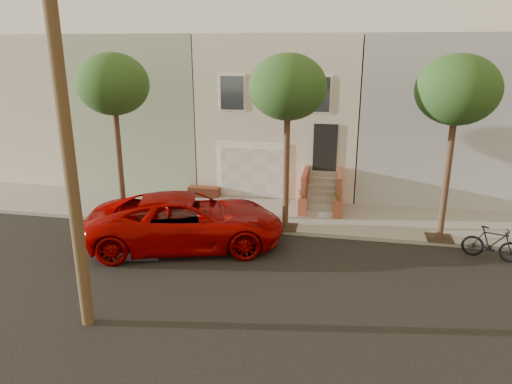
# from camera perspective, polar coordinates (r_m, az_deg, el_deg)

# --- Properties ---
(ground) EXTENTS (90.00, 90.00, 0.00)m
(ground) POSITION_cam_1_polar(r_m,az_deg,el_deg) (14.54, -2.59, -10.02)
(ground) COLOR black
(ground) RESTS_ON ground
(sidewalk) EXTENTS (40.00, 3.70, 0.15)m
(sidewalk) POSITION_cam_1_polar(r_m,az_deg,el_deg) (19.32, 1.18, -2.68)
(sidewalk) COLOR gray
(sidewalk) RESTS_ON ground
(house_row) EXTENTS (33.10, 11.70, 7.00)m
(house_row) POSITION_cam_1_polar(r_m,az_deg,el_deg) (24.13, 3.71, 10.04)
(house_row) COLOR beige
(house_row) RESTS_ON sidewalk
(tree_left) EXTENTS (2.70, 2.57, 6.30)m
(tree_left) POSITION_cam_1_polar(r_m,az_deg,el_deg) (18.63, -16.86, 12.22)
(tree_left) COLOR #2D2116
(tree_left) RESTS_ON sidewalk
(tree_mid) EXTENTS (2.70, 2.57, 6.30)m
(tree_mid) POSITION_cam_1_polar(r_m,az_deg,el_deg) (16.64, 3.86, 12.38)
(tree_mid) COLOR #2D2116
(tree_mid) RESTS_ON sidewalk
(tree_right) EXTENTS (2.70, 2.57, 6.30)m
(tree_right) POSITION_cam_1_polar(r_m,az_deg,el_deg) (16.84, 23.13, 11.13)
(tree_right) COLOR #2D2116
(tree_right) RESTS_ON sidewalk
(pickup_truck) EXTENTS (7.18, 4.79, 1.83)m
(pickup_truck) POSITION_cam_1_polar(r_m,az_deg,el_deg) (16.38, -8.29, -3.46)
(pickup_truck) COLOR #950100
(pickup_truck) RESTS_ON ground
(motorcycle) EXTENTS (1.89, 1.03, 1.09)m
(motorcycle) POSITION_cam_1_polar(r_m,az_deg,el_deg) (17.14, 26.59, -5.56)
(motorcycle) COLOR black
(motorcycle) RESTS_ON ground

